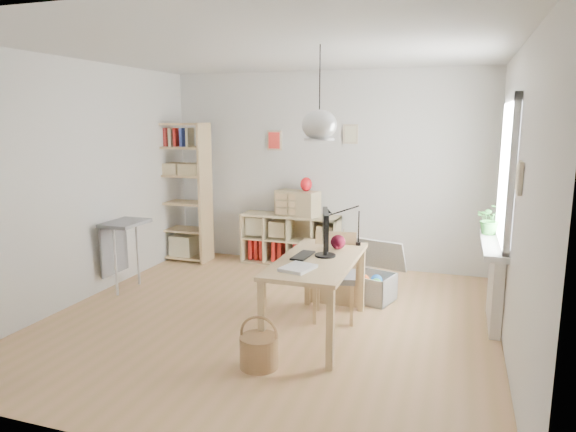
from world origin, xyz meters
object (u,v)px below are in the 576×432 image
(desk, at_px, (318,268))
(cube_shelf, at_px, (290,243))
(chair, at_px, (335,270))
(monitor, at_px, (326,231))
(tall_bookshelf, at_px, (181,186))
(drawer_chest, at_px, (298,203))
(storage_chest, at_px, (369,280))

(desk, distance_m, cube_shelf, 2.48)
(desk, bearing_deg, chair, 82.69)
(monitor, bearing_deg, tall_bookshelf, 128.71)
(tall_bookshelf, xyz_separation_m, drawer_chest, (1.69, 0.24, -0.19))
(storage_chest, height_order, drawer_chest, drawer_chest)
(monitor, bearing_deg, drawer_chest, 98.09)
(cube_shelf, relative_size, drawer_chest, 2.31)
(chair, bearing_deg, storage_chest, 59.33)
(cube_shelf, height_order, storage_chest, cube_shelf)
(chair, bearing_deg, tall_bookshelf, 140.18)
(storage_chest, xyz_separation_m, drawer_chest, (-1.20, 1.05, 0.68))
(cube_shelf, bearing_deg, storage_chest, -39.24)
(desk, height_order, drawer_chest, drawer_chest)
(drawer_chest, bearing_deg, cube_shelf, 177.47)
(cube_shelf, bearing_deg, desk, -65.39)
(desk, relative_size, tall_bookshelf, 0.75)
(storage_chest, bearing_deg, desk, -89.21)
(chair, distance_m, monitor, 0.62)
(cube_shelf, xyz_separation_m, monitor, (1.07, -2.14, 0.70))
(desk, distance_m, chair, 0.49)
(storage_chest, bearing_deg, tall_bookshelf, -179.64)
(tall_bookshelf, xyz_separation_m, storage_chest, (2.90, -0.81, -0.88))
(storage_chest, xyz_separation_m, monitor, (-0.26, -1.05, 0.79))
(storage_chest, relative_size, drawer_chest, 1.37)
(monitor, xyz_separation_m, drawer_chest, (-0.94, 2.10, -0.11))
(desk, bearing_deg, cube_shelf, 114.61)
(desk, distance_m, drawer_chest, 2.38)
(chair, height_order, monitor, monitor)
(monitor, bearing_deg, cube_shelf, 100.51)
(tall_bookshelf, bearing_deg, cube_shelf, 10.19)
(tall_bookshelf, xyz_separation_m, monitor, (2.64, -1.86, -0.09))
(chair, bearing_deg, drawer_chest, 108.38)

